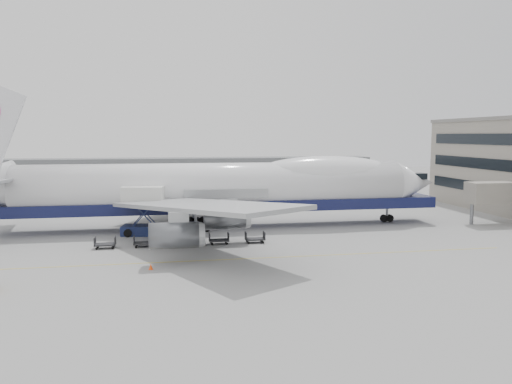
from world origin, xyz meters
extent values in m
plane|color=gray|center=(0.00, 0.00, 0.00)|extent=(260.00, 260.00, 0.00)
cube|color=gold|center=(0.00, -6.00, 0.01)|extent=(60.00, 0.15, 0.01)
cube|color=gray|center=(40.00, 8.00, 4.50)|extent=(9.00, 3.00, 3.00)
cylinder|color=slate|center=(36.00, 8.00, 1.50)|extent=(0.50, 0.50, 3.00)
cube|color=slate|center=(-10.00, 70.00, 3.50)|extent=(110.00, 8.00, 7.00)
cylinder|color=white|center=(0.00, 12.00, 5.70)|extent=(52.00, 6.40, 6.40)
cube|color=#11153F|center=(1.00, 12.00, 3.14)|extent=(60.00, 5.76, 1.50)
cone|color=white|center=(29.00, 12.00, 5.70)|extent=(6.00, 6.40, 6.40)
ellipsoid|color=white|center=(15.60, 12.00, 7.46)|extent=(20.67, 5.78, 4.56)
cube|color=#9EA0A3|center=(-3.00, -2.28, 5.10)|extent=(20.35, 26.74, 2.26)
cube|color=#9EA0A3|center=(-3.00, 26.28, 5.10)|extent=(20.35, 26.74, 2.26)
cylinder|color=#595B60|center=(-6.00, 31.00, 2.90)|extent=(4.80, 2.60, 2.60)
cylinder|color=#595B60|center=(0.00, 22.00, 2.90)|extent=(4.80, 2.60, 2.60)
cylinder|color=#595B60|center=(0.00, 2.00, 2.90)|extent=(4.80, 2.60, 2.60)
cylinder|color=#595B60|center=(-6.00, -7.00, 2.90)|extent=(4.80, 2.60, 2.60)
cylinder|color=slate|center=(25.00, 12.00, 1.25)|extent=(0.36, 0.36, 2.50)
cylinder|color=black|center=(25.00, 12.00, 0.55)|extent=(1.10, 0.45, 1.10)
cylinder|color=slate|center=(-3.00, 9.00, 1.25)|extent=(0.36, 0.36, 2.50)
cylinder|color=black|center=(-3.00, 9.00, 0.55)|extent=(1.10, 0.45, 1.10)
cylinder|color=slate|center=(-3.00, 15.00, 1.25)|extent=(0.36, 0.36, 2.50)
cylinder|color=black|center=(-3.00, 15.00, 0.55)|extent=(1.10, 0.45, 1.10)
cube|color=#19234D|center=(-9.54, 8.50, 0.61)|extent=(5.94, 3.58, 1.22)
cube|color=silver|center=(-9.54, 8.50, 5.00)|extent=(5.54, 3.73, 2.45)
cube|color=#19234D|center=(-9.54, 7.28, 2.80)|extent=(3.92, 0.80, 4.38)
cube|color=#19234D|center=(-9.54, 9.72, 2.80)|extent=(3.92, 0.80, 4.38)
cube|color=slate|center=(-9.54, 10.28, 5.00)|extent=(2.86, 1.77, 0.15)
cylinder|color=black|center=(-11.54, 7.39, 0.50)|extent=(1.00, 0.39, 1.00)
cylinder|color=black|center=(-11.54, 9.61, 0.50)|extent=(1.00, 0.39, 1.00)
cylinder|color=black|center=(-7.53, 7.39, 0.50)|extent=(1.00, 0.39, 1.00)
cylinder|color=black|center=(-7.53, 9.61, 0.50)|extent=(1.00, 0.39, 1.00)
cone|color=#FF490D|center=(-8.23, -8.50, 0.29)|extent=(0.37, 0.37, 0.58)
cube|color=#FF490D|center=(-8.23, -8.50, 0.02)|extent=(0.40, 0.40, 0.03)
cube|color=#2D2D30|center=(-13.55, 1.40, 0.45)|extent=(2.30, 1.35, 0.18)
cube|color=#2D2D30|center=(-14.65, 1.40, 0.85)|extent=(0.08, 1.35, 0.90)
cube|color=#2D2D30|center=(-12.45, 1.40, 0.85)|extent=(0.08, 1.35, 0.90)
cylinder|color=black|center=(-14.40, 0.85, 0.15)|extent=(0.30, 0.12, 0.30)
cylinder|color=black|center=(-14.40, 1.95, 0.15)|extent=(0.30, 0.12, 0.30)
cylinder|color=black|center=(-12.70, 0.85, 0.15)|extent=(0.30, 0.12, 0.30)
cylinder|color=black|center=(-12.70, 1.95, 0.15)|extent=(0.30, 0.12, 0.30)
cube|color=#2D2D30|center=(-9.28, 1.40, 0.45)|extent=(2.30, 1.35, 0.18)
cube|color=#2D2D30|center=(-10.38, 1.40, 0.85)|extent=(0.08, 1.35, 0.90)
cube|color=#2D2D30|center=(-8.18, 1.40, 0.85)|extent=(0.08, 1.35, 0.90)
cylinder|color=black|center=(-10.13, 0.85, 0.15)|extent=(0.30, 0.12, 0.30)
cylinder|color=black|center=(-10.13, 1.95, 0.15)|extent=(0.30, 0.12, 0.30)
cylinder|color=black|center=(-8.43, 0.85, 0.15)|extent=(0.30, 0.12, 0.30)
cylinder|color=black|center=(-8.43, 1.95, 0.15)|extent=(0.30, 0.12, 0.30)
cube|color=#2D2D30|center=(-5.01, 1.40, 0.45)|extent=(2.30, 1.35, 0.18)
cube|color=#2D2D30|center=(-6.11, 1.40, 0.85)|extent=(0.08, 1.35, 0.90)
cube|color=#2D2D30|center=(-3.91, 1.40, 0.85)|extent=(0.08, 1.35, 0.90)
cylinder|color=black|center=(-5.86, 0.85, 0.15)|extent=(0.30, 0.12, 0.30)
cylinder|color=black|center=(-5.86, 1.95, 0.15)|extent=(0.30, 0.12, 0.30)
cylinder|color=black|center=(-4.16, 0.85, 0.15)|extent=(0.30, 0.12, 0.30)
cylinder|color=black|center=(-4.16, 1.95, 0.15)|extent=(0.30, 0.12, 0.30)
cube|color=#2D2D30|center=(-0.74, 1.40, 0.45)|extent=(2.30, 1.35, 0.18)
cube|color=#2D2D30|center=(-1.84, 1.40, 0.85)|extent=(0.08, 1.35, 0.90)
cube|color=#2D2D30|center=(0.36, 1.40, 0.85)|extent=(0.08, 1.35, 0.90)
cylinder|color=black|center=(-1.59, 0.85, 0.15)|extent=(0.30, 0.12, 0.30)
cylinder|color=black|center=(-1.59, 1.95, 0.15)|extent=(0.30, 0.12, 0.30)
cylinder|color=black|center=(0.11, 0.85, 0.15)|extent=(0.30, 0.12, 0.30)
cylinder|color=black|center=(0.11, 1.95, 0.15)|extent=(0.30, 0.12, 0.30)
cube|color=#2D2D30|center=(3.53, 1.40, 0.45)|extent=(2.30, 1.35, 0.18)
cube|color=#2D2D30|center=(2.43, 1.40, 0.85)|extent=(0.08, 1.35, 0.90)
cube|color=#2D2D30|center=(4.63, 1.40, 0.85)|extent=(0.08, 1.35, 0.90)
cylinder|color=black|center=(2.68, 0.85, 0.15)|extent=(0.30, 0.12, 0.30)
cylinder|color=black|center=(2.68, 1.95, 0.15)|extent=(0.30, 0.12, 0.30)
cylinder|color=black|center=(4.38, 0.85, 0.15)|extent=(0.30, 0.12, 0.30)
cylinder|color=black|center=(4.38, 1.95, 0.15)|extent=(0.30, 0.12, 0.30)
camera|label=1|loc=(-6.45, -55.59, 12.67)|focal=35.00mm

